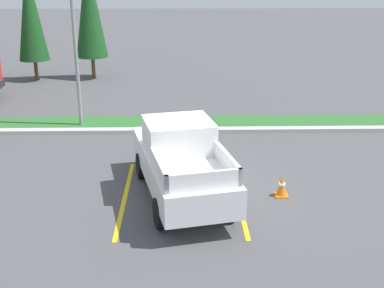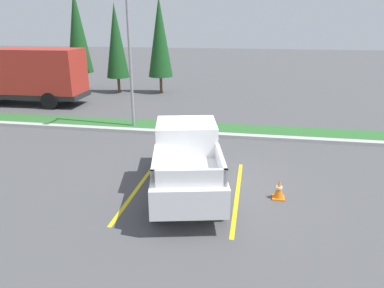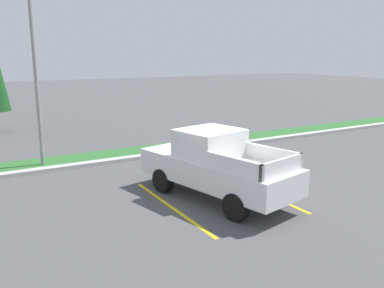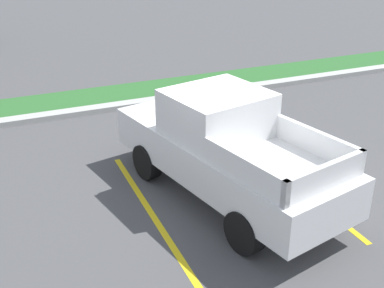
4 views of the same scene
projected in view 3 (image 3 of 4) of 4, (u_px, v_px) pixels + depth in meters
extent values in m
plane|color=#4C4C4F|center=(208.00, 192.00, 12.98)|extent=(120.00, 120.00, 0.00)
cube|color=yellow|center=(171.00, 207.00, 11.69)|extent=(0.12, 4.80, 0.01)
cube|color=yellow|center=(256.00, 189.00, 13.21)|extent=(0.12, 4.80, 0.01)
cube|color=#B2B2AD|center=(145.00, 156.00, 17.18)|extent=(56.00, 0.40, 0.15)
cube|color=#2D662D|center=(135.00, 152.00, 18.12)|extent=(56.00, 1.80, 0.06)
cylinder|color=black|center=(163.00, 180.00, 12.92)|extent=(0.44, 0.80, 0.76)
cylinder|color=black|center=(201.00, 170.00, 14.04)|extent=(0.44, 0.80, 0.76)
cylinder|color=black|center=(236.00, 207.00, 10.69)|extent=(0.44, 0.80, 0.76)
cylinder|color=black|center=(275.00, 192.00, 11.81)|extent=(0.44, 0.80, 0.76)
cube|color=white|center=(216.00, 170.00, 12.26)|extent=(2.97, 5.49, 0.76)
cube|color=white|center=(210.00, 143.00, 12.30)|extent=(2.06, 1.94, 0.84)
cube|color=#2D3842|center=(192.00, 137.00, 12.88)|extent=(1.59, 0.41, 0.63)
cube|color=white|center=(234.00, 166.00, 10.52)|extent=(0.51, 1.88, 0.44)
cube|color=white|center=(273.00, 155.00, 11.64)|extent=(0.51, 1.88, 0.44)
cube|color=white|center=(282.00, 167.00, 10.44)|extent=(1.78, 0.49, 0.44)
cube|color=silver|center=(164.00, 162.00, 14.15)|extent=(1.80, 0.54, 0.28)
cylinder|color=gray|center=(36.00, 74.00, 15.23)|extent=(0.14, 0.14, 7.17)
cube|color=orange|center=(284.00, 183.00, 13.77)|extent=(0.36, 0.36, 0.04)
cone|color=orange|center=(285.00, 175.00, 13.70)|extent=(0.28, 0.28, 0.56)
cylinder|color=white|center=(285.00, 174.00, 13.69)|extent=(0.19, 0.19, 0.07)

